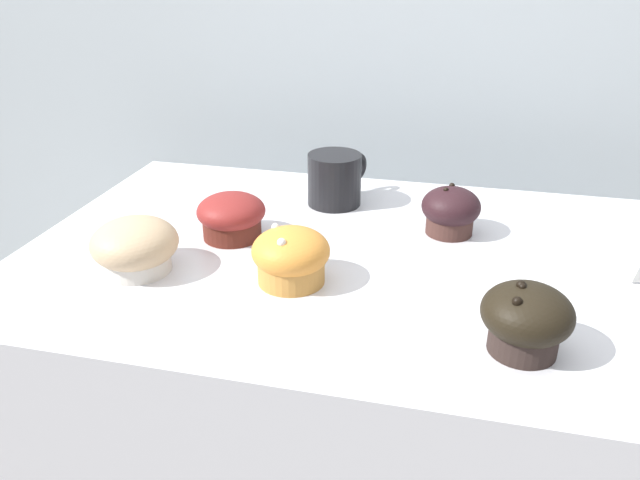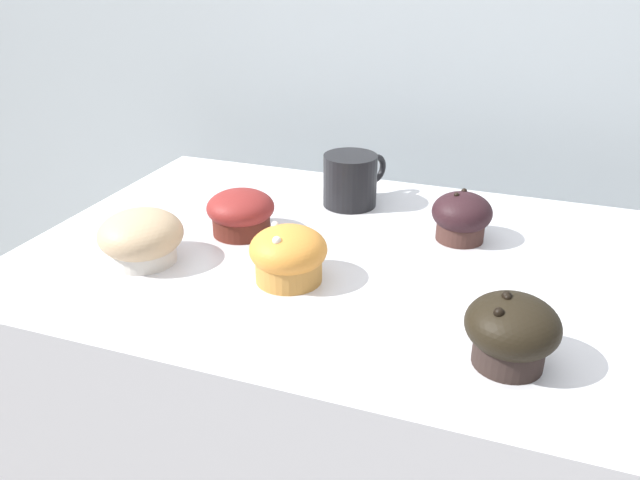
{
  "view_description": "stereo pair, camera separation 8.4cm",
  "coord_description": "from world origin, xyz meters",
  "px_view_note": "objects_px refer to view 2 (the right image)",
  "views": [
    {
      "loc": [
        0.13,
        -0.8,
        1.32
      ],
      "look_at": [
        -0.05,
        -0.06,
        0.96
      ],
      "focal_mm": 35.0,
      "sensor_mm": 36.0,
      "label": 1
    },
    {
      "loc": [
        0.21,
        -0.78,
        1.32
      ],
      "look_at": [
        -0.05,
        -0.06,
        0.96
      ],
      "focal_mm": 35.0,
      "sensor_mm": 36.0,
      "label": 2
    }
  ],
  "objects_px": {
    "coffee_cup": "(351,179)",
    "muffin_back_left": "(511,331)",
    "muffin_front_left": "(461,217)",
    "muffin_back_right": "(141,238)",
    "muffin_front_right": "(241,212)",
    "muffin_front_center": "(288,255)"
  },
  "relations": [
    {
      "from": "coffee_cup",
      "to": "muffin_back_left",
      "type": "bearing_deg",
      "value": -52.17
    },
    {
      "from": "muffin_front_left",
      "to": "coffee_cup",
      "type": "xyz_separation_m",
      "value": [
        -0.2,
        0.08,
        0.01
      ]
    },
    {
      "from": "muffin_front_left",
      "to": "muffin_back_right",
      "type": "bearing_deg",
      "value": -151.41
    },
    {
      "from": "muffin_back_left",
      "to": "muffin_front_right",
      "type": "distance_m",
      "value": 0.47
    },
    {
      "from": "coffee_cup",
      "to": "muffin_front_right",
      "type": "bearing_deg",
      "value": -125.98
    },
    {
      "from": "muffin_back_right",
      "to": "coffee_cup",
      "type": "height_order",
      "value": "coffee_cup"
    },
    {
      "from": "muffin_back_right",
      "to": "muffin_front_right",
      "type": "xyz_separation_m",
      "value": [
        0.09,
        0.13,
        -0.0
      ]
    },
    {
      "from": "muffin_front_left",
      "to": "coffee_cup",
      "type": "relative_size",
      "value": 0.69
    },
    {
      "from": "muffin_front_right",
      "to": "muffin_front_left",
      "type": "bearing_deg",
      "value": 15.8
    },
    {
      "from": "muffin_front_center",
      "to": "coffee_cup",
      "type": "xyz_separation_m",
      "value": [
        -0.0,
        0.29,
        0.01
      ]
    },
    {
      "from": "muffin_back_left",
      "to": "coffee_cup",
      "type": "xyz_separation_m",
      "value": [
        -0.29,
        0.38,
        0.01
      ]
    },
    {
      "from": "muffin_front_center",
      "to": "muffin_front_right",
      "type": "distance_m",
      "value": 0.17
    },
    {
      "from": "muffin_back_right",
      "to": "coffee_cup",
      "type": "distance_m",
      "value": 0.37
    },
    {
      "from": "muffin_back_left",
      "to": "muffin_back_right",
      "type": "distance_m",
      "value": 0.51
    },
    {
      "from": "muffin_front_right",
      "to": "coffee_cup",
      "type": "xyz_separation_m",
      "value": [
        0.12,
        0.17,
        0.01
      ]
    },
    {
      "from": "muffin_front_right",
      "to": "muffin_front_center",
      "type": "bearing_deg",
      "value": -42.07
    },
    {
      "from": "muffin_front_center",
      "to": "coffee_cup",
      "type": "distance_m",
      "value": 0.29
    },
    {
      "from": "muffin_front_right",
      "to": "coffee_cup",
      "type": "relative_size",
      "value": 0.79
    },
    {
      "from": "muffin_front_center",
      "to": "muffin_front_right",
      "type": "relative_size",
      "value": 0.99
    },
    {
      "from": "muffin_front_left",
      "to": "coffee_cup",
      "type": "bearing_deg",
      "value": 158.11
    },
    {
      "from": "muffin_back_right",
      "to": "coffee_cup",
      "type": "xyz_separation_m",
      "value": [
        0.21,
        0.3,
        0.01
      ]
    },
    {
      "from": "muffin_front_center",
      "to": "muffin_front_right",
      "type": "bearing_deg",
      "value": 137.93
    }
  ]
}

